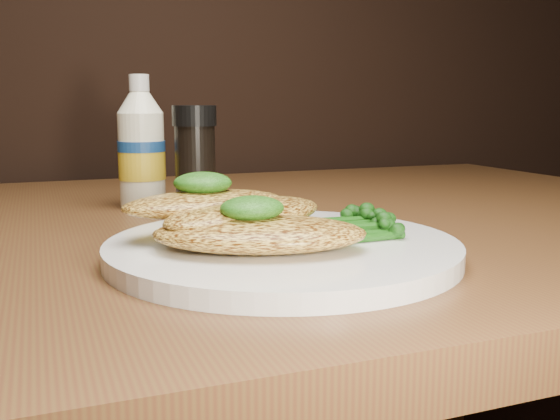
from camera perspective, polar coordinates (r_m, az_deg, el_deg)
name	(u,v)px	position (r m, az deg, el deg)	size (l,w,h in m)	color
plate	(283,249)	(0.51, 0.24, -3.55)	(0.28, 0.28, 0.01)	white
chicken_front	(260,234)	(0.47, -1.84, -2.16)	(0.16, 0.09, 0.03)	#EEBE4B
chicken_mid	(246,214)	(0.51, -3.12, -0.38)	(0.15, 0.08, 0.02)	#EEBE4B
chicken_back	(205,204)	(0.52, -6.78, 0.56)	(0.14, 0.07, 0.02)	#EEBE4B
pesto_front	(252,208)	(0.47, -2.54, 0.17)	(0.05, 0.04, 0.02)	black
pesto_back	(203,183)	(0.52, -7.00, 2.44)	(0.05, 0.04, 0.02)	black
broccolini_bundle	(332,223)	(0.53, 4.69, -1.16)	(0.13, 0.10, 0.02)	#195412
mayo_bottle	(141,142)	(0.76, -12.42, 6.02)	(0.06, 0.06, 0.16)	white
pepper_grinder	(195,159)	(0.72, -7.66, 4.55)	(0.05, 0.05, 0.12)	black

